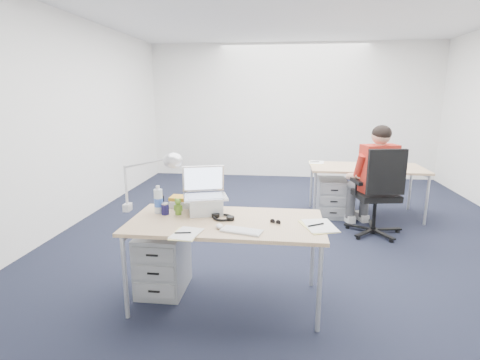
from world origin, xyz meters
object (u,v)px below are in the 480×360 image
(desk_far, at_px, (366,170))
(desk_lamp, at_px, (144,181))
(drawer_pedestal_near, at_px, (163,261))
(bear_figurine, at_px, (178,206))
(silver_laptop, at_px, (205,191))
(sunglasses, at_px, (275,222))
(headphones, at_px, (223,217))
(drawer_pedestal_far, at_px, (332,197))
(can_koozie, at_px, (165,209))
(dark_laptop, at_px, (373,159))
(computer_mouse, at_px, (219,226))
(wireless_keyboard, at_px, (242,231))
(water_bottle, at_px, (158,199))
(desk_near, at_px, (226,226))
(book_stack, at_px, (182,201))
(seated_person, at_px, (371,179))
(far_cup, at_px, (401,164))
(office_chair, at_px, (376,210))
(cordless_phone, at_px, (162,203))

(desk_far, relative_size, desk_lamp, 2.86)
(drawer_pedestal_near, distance_m, bear_figurine, 0.55)
(silver_laptop, xyz_separation_m, sunglasses, (0.62, -0.20, -0.19))
(drawer_pedestal_near, height_order, desk_lamp, desk_lamp)
(headphones, xyz_separation_m, bear_figurine, (-0.40, 0.07, 0.06))
(drawer_pedestal_far, xyz_separation_m, silver_laptop, (-1.39, -2.34, 0.65))
(can_koozie, height_order, bear_figurine, bear_figurine)
(dark_laptop, bearing_deg, computer_mouse, -104.10)
(wireless_keyboard, distance_m, water_bottle, 0.87)
(water_bottle, bearing_deg, dark_laptop, 44.79)
(can_koozie, bearing_deg, dark_laptop, 46.15)
(desk_near, height_order, book_stack, book_stack)
(desk_near, xyz_separation_m, dark_laptop, (1.71, 2.45, 0.18))
(desk_far, height_order, desk_lamp, desk_lamp)
(drawer_pedestal_near, bearing_deg, drawer_pedestal_far, 53.39)
(desk_near, bearing_deg, seated_person, 51.09)
(book_stack, xyz_separation_m, far_cup, (2.62, 2.28, -0.00))
(wireless_keyboard, relative_size, computer_mouse, 3.53)
(bear_figurine, xyz_separation_m, desk_lamp, (-0.31, 0.05, 0.21))
(desk_far, relative_size, can_koozie, 15.18)
(can_koozie, height_order, water_bottle, water_bottle)
(drawer_pedestal_near, height_order, far_cup, far_cup)
(sunglasses, distance_m, desk_lamp, 1.20)
(desk_far, bearing_deg, silver_laptop, -127.83)
(office_chair, distance_m, sunglasses, 2.23)
(drawer_pedestal_far, relative_size, water_bottle, 2.23)
(headphones, relative_size, can_koozie, 2.05)
(desk_lamp, bearing_deg, desk_near, -21.45)
(bear_figurine, bearing_deg, dark_laptop, 72.44)
(desk_near, height_order, headphones, headphones)
(office_chair, height_order, silver_laptop, office_chair)
(desk_near, xyz_separation_m, desk_far, (1.66, 2.59, 0.00))
(water_bottle, relative_size, book_stack, 1.17)
(silver_laptop, distance_m, can_koozie, 0.38)
(seated_person, relative_size, dark_laptop, 3.71)
(cordless_phone, xyz_separation_m, desk_lamp, (-0.13, -0.07, 0.21))
(drawer_pedestal_near, relative_size, cordless_phone, 4.08)
(wireless_keyboard, bearing_deg, headphones, 138.54)
(far_cup, bearing_deg, computer_mouse, -127.61)
(office_chair, xyz_separation_m, dark_laptop, (0.07, 0.66, 0.55))
(computer_mouse, xyz_separation_m, can_koozie, (-0.53, 0.28, 0.04))
(drawer_pedestal_near, relative_size, headphones, 2.55)
(wireless_keyboard, relative_size, water_bottle, 1.27)
(seated_person, xyz_separation_m, dark_laptop, (0.12, 0.48, 0.18))
(desk_near, height_order, wireless_keyboard, wireless_keyboard)
(can_koozie, xyz_separation_m, dark_laptop, (2.26, 2.35, 0.08))
(seated_person, bearing_deg, wireless_keyboard, -140.95)
(seated_person, bearing_deg, drawer_pedestal_near, -157.85)
(desk_near, height_order, far_cup, far_cup)
(can_koozie, bearing_deg, headphones, -6.10)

